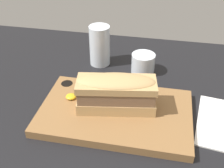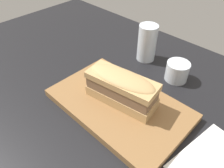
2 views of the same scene
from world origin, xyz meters
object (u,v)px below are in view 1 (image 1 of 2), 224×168
at_px(serving_board, 115,112).
at_px(sandwich, 116,92).
at_px(wine_glass, 143,64).
at_px(water_glass, 100,48).

bearing_deg(serving_board, sandwich, 82.70).
bearing_deg(wine_glass, serving_board, -101.76).
relative_size(water_glass, wine_glass, 1.78).
height_order(water_glass, wine_glass, water_glass).
relative_size(serving_board, sandwich, 1.88).
xyz_separation_m(serving_board, sandwich, (0.00, 0.01, 0.06)).
bearing_deg(water_glass, sandwich, -67.70).
height_order(sandwich, water_glass, water_glass).
height_order(serving_board, wine_glass, wine_glass).
bearing_deg(water_glass, serving_board, -68.57).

